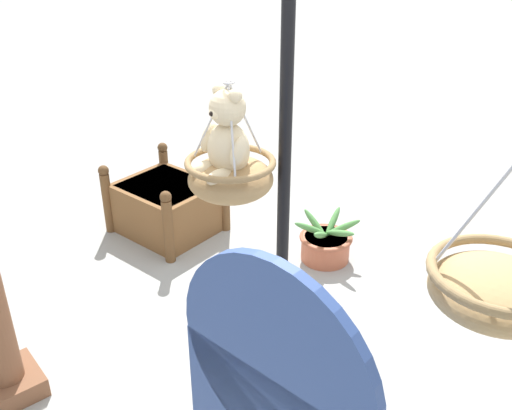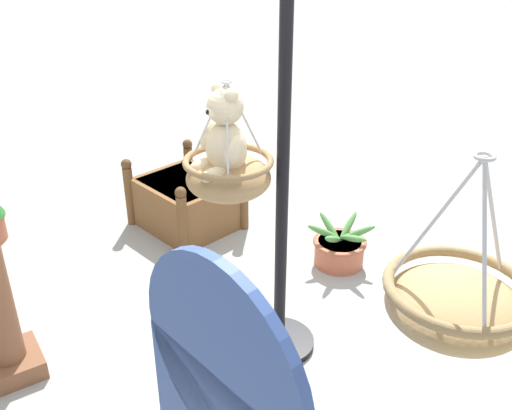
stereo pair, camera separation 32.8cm
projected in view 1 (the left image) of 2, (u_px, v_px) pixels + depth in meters
ground_plane at (270, 327)px, 3.79m from camera, size 40.00×40.00×0.00m
display_pole_central at (282, 251)px, 3.34m from camera, size 0.44×0.44×2.26m
hanging_basket_with_teddy at (231, 176)px, 3.07m from camera, size 0.49×0.49×0.64m
teddy_bear at (226, 139)px, 2.96m from camera, size 0.33×0.30×0.49m
hanging_basket_left_high at (497, 287)px, 1.88m from camera, size 0.47×0.47×0.60m
wooden_planter_box at (167, 205)px, 4.80m from camera, size 0.93×0.86×0.60m
potted_plant_conical_shrub at (326, 244)px, 4.46m from camera, size 0.51×0.49×0.37m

